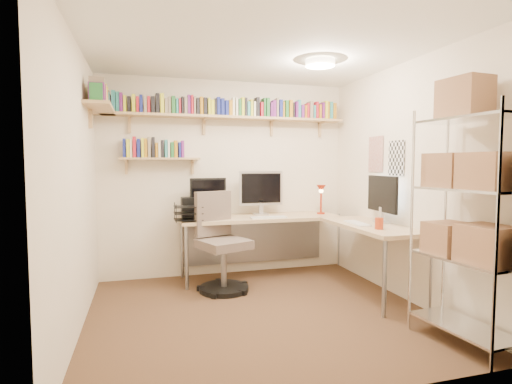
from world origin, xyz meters
TOP-DOWN VIEW (x-y plane):
  - ground at (0.00, 0.00)m, footprint 3.20×3.20m
  - room_shell at (0.00, 0.00)m, footprint 3.24×3.04m
  - wall_shelves at (-0.42, 1.30)m, footprint 3.12×1.09m
  - corner_desk at (0.50, 0.93)m, footprint 2.39×1.98m
  - office_chair at (-0.22, 0.81)m, footprint 0.64×0.65m
  - wire_rack at (1.36, -1.10)m, footprint 0.47×0.85m

SIDE VIEW (x-z plane):
  - ground at x=0.00m, z-range 0.00..0.00m
  - office_chair at x=-0.22m, z-range -0.09..1.03m
  - corner_desk at x=0.50m, z-range 0.09..1.44m
  - wire_rack at x=1.36m, z-range 0.18..2.28m
  - room_shell at x=0.00m, z-range 0.29..2.81m
  - wall_shelves at x=-0.42m, z-range 1.63..2.43m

